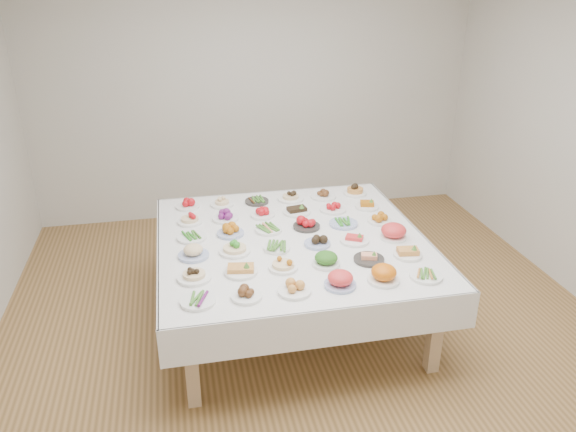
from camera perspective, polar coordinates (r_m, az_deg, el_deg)
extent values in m
plane|color=olive|center=(4.75, 1.77, -11.10)|extent=(5.00, 5.00, 0.00)
cube|color=beige|center=(6.48, -3.36, 12.11)|extent=(5.00, 0.02, 2.80)
cube|color=beige|center=(2.06, 19.58, -17.72)|extent=(5.00, 0.02, 2.80)
cube|color=white|center=(4.48, 0.40, -2.63)|extent=(2.09, 2.09, 0.06)
cube|color=white|center=(5.46, -1.94, 1.14)|extent=(2.11, 0.02, 0.28)
cube|color=white|center=(3.67, 3.93, -11.35)|extent=(2.11, 0.01, 0.28)
cube|color=white|center=(4.84, 12.59, -2.59)|extent=(0.01, 2.11, 0.28)
cube|color=white|center=(4.45, -12.92, -5.07)|extent=(0.02, 2.11, 0.28)
cube|color=tan|center=(3.87, -9.79, -14.44)|extent=(0.09, 0.09, 0.69)
cube|color=tan|center=(4.24, 14.72, -11.16)|extent=(0.09, 0.09, 0.69)
cube|color=tan|center=(5.34, -10.74, -2.97)|extent=(0.09, 0.09, 0.69)
cube|color=tan|center=(5.61, 7.16, -1.35)|extent=(0.09, 0.09, 0.69)
cylinder|color=white|center=(3.69, -9.13, -8.58)|extent=(0.23, 0.23, 0.02)
cylinder|color=white|center=(3.71, -4.22, -8.18)|extent=(0.20, 0.20, 0.02)
cylinder|color=white|center=(3.75, 0.65, -7.67)|extent=(0.22, 0.22, 0.02)
cylinder|color=#4C66B2|center=(3.83, 5.31, -7.03)|extent=(0.21, 0.21, 0.02)
cylinder|color=white|center=(3.93, 9.65, -6.45)|extent=(0.22, 0.22, 0.02)
cylinder|color=white|center=(4.03, 13.81, -6.00)|extent=(0.23, 0.23, 0.02)
cylinder|color=white|center=(3.96, -9.50, -6.21)|extent=(0.24, 0.24, 0.02)
cylinder|color=white|center=(3.99, -4.81, -5.68)|extent=(0.23, 0.23, 0.02)
cylinder|color=white|center=(4.03, -0.49, -5.30)|extent=(0.20, 0.20, 0.02)
cylinder|color=white|center=(4.09, 3.88, -4.89)|extent=(0.20, 0.20, 0.02)
cylinder|color=#2F2C2A|center=(4.17, 8.22, -4.43)|extent=(0.22, 0.22, 0.02)
cylinder|color=white|center=(4.29, 12.04, -3.91)|extent=(0.21, 0.21, 0.02)
cylinder|color=#4C66B2|center=(4.25, -9.56, -4.01)|extent=(0.23, 0.23, 0.02)
cylinder|color=white|center=(4.27, -5.42, -3.61)|extent=(0.23, 0.23, 0.02)
cylinder|color=white|center=(4.30, -1.14, -3.31)|extent=(0.20, 0.20, 0.02)
cylinder|color=#4C66B2|center=(4.36, 2.99, -2.87)|extent=(0.20, 0.20, 0.02)
cylinder|color=white|center=(4.44, 6.75, -2.52)|extent=(0.23, 0.23, 0.02)
cylinder|color=white|center=(4.54, 10.63, -2.16)|extent=(0.20, 0.20, 0.02)
cylinder|color=white|center=(4.52, -9.74, -2.20)|extent=(0.23, 0.23, 0.02)
cylinder|color=#4C66B2|center=(4.55, -5.85, -1.81)|extent=(0.21, 0.21, 0.02)
cylinder|color=white|center=(4.59, -1.98, -1.46)|extent=(0.21, 0.21, 0.02)
cylinder|color=#2F2C2A|center=(4.65, 1.89, -1.11)|extent=(0.22, 0.22, 0.02)
cylinder|color=#4C66B2|center=(4.72, 5.65, -0.82)|extent=(0.24, 0.24, 0.02)
cylinder|color=white|center=(4.81, 9.27, -0.53)|extent=(0.20, 0.20, 0.02)
cylinder|color=white|center=(4.80, -9.93, -0.61)|extent=(0.21, 0.21, 0.02)
cylinder|color=white|center=(4.82, -6.38, -0.29)|extent=(0.22, 0.22, 0.02)
cylinder|color=white|center=(4.86, -2.60, 0.07)|extent=(0.21, 0.21, 0.02)
cylinder|color=white|center=(4.92, 0.90, 0.38)|extent=(0.24, 0.24, 0.02)
cylinder|color=white|center=(4.99, 4.57, 0.64)|extent=(0.23, 0.23, 0.02)
cylinder|color=white|center=(5.08, 8.02, 0.92)|extent=(0.21, 0.21, 0.02)
cylinder|color=white|center=(5.11, -10.15, 0.91)|extent=(0.21, 0.21, 0.02)
cylinder|color=white|center=(5.11, -6.70, 1.13)|extent=(0.21, 0.21, 0.02)
cylinder|color=#2F2C2A|center=(5.15, -3.18, 1.46)|extent=(0.21, 0.21, 0.02)
cylinder|color=white|center=(5.20, 0.26, 1.72)|extent=(0.23, 0.23, 0.02)
cylinder|color=white|center=(5.26, 3.61, 1.96)|extent=(0.23, 0.23, 0.02)
cylinder|color=white|center=(5.36, 6.81, 2.27)|extent=(0.21, 0.21, 0.02)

